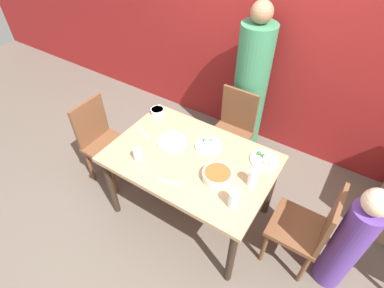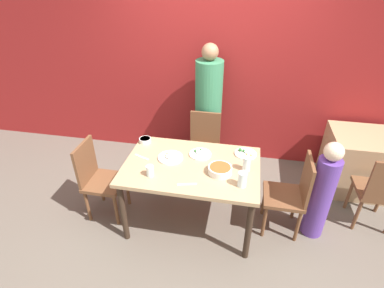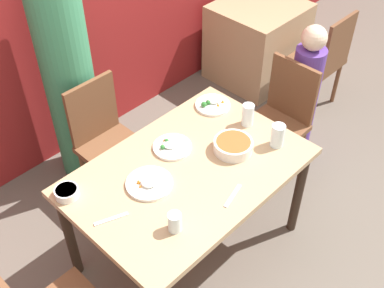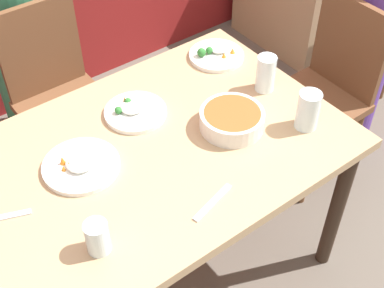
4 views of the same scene
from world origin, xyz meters
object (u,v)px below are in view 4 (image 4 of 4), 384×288
at_px(chair_adult_spot, 59,94).
at_px(glass_water_tall, 266,73).
at_px(person_adult, 14,8).
at_px(bowl_curry, 232,119).
at_px(person_child, 367,60).
at_px(chair_child_spot, 325,88).
at_px(plate_rice_adult, 134,111).

relative_size(chair_adult_spot, glass_water_tall, 6.14).
height_order(person_adult, bowl_curry, person_adult).
distance_m(chair_adult_spot, person_adult, 0.45).
height_order(chair_adult_spot, person_child, person_child).
relative_size(chair_child_spot, plate_rice_adult, 3.91).
xyz_separation_m(chair_adult_spot, bowl_curry, (0.29, -0.87, 0.30)).
xyz_separation_m(chair_child_spot, person_adult, (-1.01, 1.06, 0.29)).
relative_size(chair_adult_spot, chair_child_spot, 1.00).
height_order(bowl_curry, plate_rice_adult, bowl_curry).
bearing_deg(person_adult, person_child, -39.33).
xyz_separation_m(person_child, bowl_curry, (-1.00, -0.15, 0.26)).
bearing_deg(person_child, chair_child_spot, 180.00).
xyz_separation_m(chair_child_spot, person_child, (0.28, -0.00, 0.04)).
distance_m(person_adult, person_child, 1.69).
height_order(chair_child_spot, bowl_curry, chair_child_spot).
distance_m(chair_child_spot, person_adult, 1.49).
bearing_deg(person_child, person_adult, 140.67).
xyz_separation_m(bowl_curry, plate_rice_adult, (-0.24, 0.27, -0.02)).
bearing_deg(chair_child_spot, plate_rice_adult, -97.14).
height_order(plate_rice_adult, glass_water_tall, glass_water_tall).
bearing_deg(chair_child_spot, glass_water_tall, -83.08).
height_order(chair_child_spot, plate_rice_adult, chair_child_spot).
xyz_separation_m(plate_rice_adult, glass_water_tall, (0.48, -0.18, 0.06)).
xyz_separation_m(chair_adult_spot, glass_water_tall, (0.54, -0.78, 0.34)).
xyz_separation_m(chair_adult_spot, person_child, (1.29, -0.72, 0.04)).
bearing_deg(plate_rice_adult, glass_water_tall, -20.26).
xyz_separation_m(person_adult, plate_rice_adult, (0.06, -0.94, -0.01)).
xyz_separation_m(person_child, glass_water_tall, (-0.76, -0.06, 0.29)).
relative_size(person_adult, glass_water_tall, 11.43).
bearing_deg(plate_rice_adult, person_adult, 93.39).
relative_size(chair_adult_spot, bowl_curry, 3.90).
bearing_deg(chair_child_spot, chair_adult_spot, -125.31).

